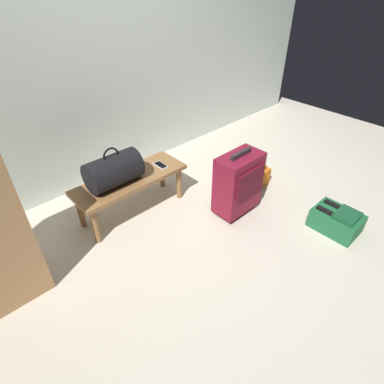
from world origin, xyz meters
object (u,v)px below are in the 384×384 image
suitcase_upright_burgundy (238,183)px  backpack_orange (248,173)px  duffel_bag_black (114,170)px  backpack_green (337,220)px  cell_phone (161,165)px  bench (131,183)px

suitcase_upright_burgundy → backpack_orange: (0.47, 0.25, -0.23)m
duffel_bag_black → backpack_green: (1.25, -1.38, -0.40)m
duffel_bag_black → suitcase_upright_burgundy: size_ratio=0.71×
duffel_bag_black → backpack_orange: 1.40m
cell_phone → backpack_green: cell_phone is taller
suitcase_upright_burgundy → backpack_green: (0.44, -0.73, -0.23)m
cell_phone → backpack_green: (0.80, -1.36, -0.28)m
duffel_bag_black → backpack_green: 1.91m
suitcase_upright_burgundy → backpack_green: suitcase_upright_burgundy is taller
bench → backpack_orange: 1.23m
duffel_bag_black → suitcase_upright_burgundy: (0.81, -0.65, -0.18)m
duffel_bag_black → cell_phone: 0.47m
backpack_green → bench: bearing=128.9°
bench → duffel_bag_black: bearing=180.0°
bench → cell_phone: (0.32, -0.03, 0.06)m
bench → backpack_green: bearing=-51.1°
backpack_orange → duffel_bag_black: bearing=162.6°
suitcase_upright_burgundy → backpack_orange: suitcase_upright_burgundy is taller
suitcase_upright_burgundy → duffel_bag_black: bearing=141.4°
backpack_green → backpack_orange: size_ratio=1.00×
backpack_green → backpack_orange: bearing=88.2°
bench → duffel_bag_black: size_ratio=2.27×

